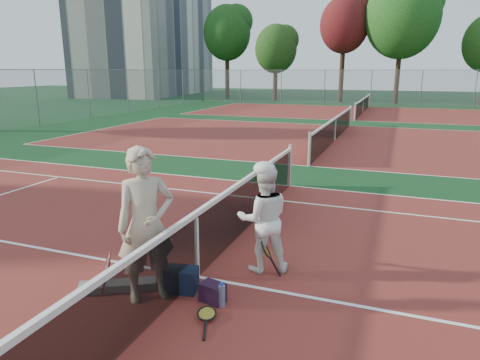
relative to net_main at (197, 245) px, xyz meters
name	(u,v)px	position (x,y,z in m)	size (l,w,h in m)	color
ground	(198,277)	(0.00, 0.00, -0.51)	(130.00, 130.00, 0.00)	#0F3718
court_main	(198,277)	(0.00, 0.00, -0.51)	(23.77, 10.97, 0.01)	maroon
court_far_a	(335,141)	(0.00, 13.50, -0.51)	(23.77, 10.97, 0.01)	maroon
court_far_b	(363,113)	(0.00, 27.00, -0.51)	(23.77, 10.97, 0.01)	maroon
net_main	(197,245)	(0.00, 0.00, 0.00)	(0.10, 10.98, 1.02)	black
net_far_a	(335,129)	(0.00, 13.50, 0.00)	(0.10, 10.98, 1.02)	black
net_far_b	(363,106)	(0.00, 27.00, 0.00)	(0.10, 10.98, 1.02)	black
fence_back	(371,88)	(0.00, 34.00, 0.99)	(32.00, 0.06, 3.00)	slate
apartment_block	(150,33)	(-28.00, 44.00, 6.99)	(10.00, 22.00, 15.00)	beige
player_a	(146,225)	(-0.35, -0.73, 0.51)	(0.75, 0.49, 2.05)	#BDAE92
player_b	(264,219)	(0.82, 0.59, 0.30)	(0.79, 0.61, 1.62)	white
racket_red	(109,273)	(-0.91, -0.84, -0.21)	(0.17, 0.27, 0.59)	maroon
racket_black_held	(266,259)	(0.92, 0.40, -0.24)	(0.31, 0.27, 0.54)	black
racket_spare	(207,315)	(0.58, -0.93, -0.46)	(0.60, 0.27, 0.09)	black
sports_bag_navy	(182,280)	(-0.02, -0.44, -0.34)	(0.42, 0.29, 0.33)	black
sports_bag_purple	(213,292)	(0.49, -0.54, -0.38)	(0.32, 0.22, 0.26)	black
net_cover_canvas	(118,286)	(-0.88, -0.72, -0.46)	(1.04, 0.24, 0.11)	#67625D
water_bottle	(222,296)	(0.65, -0.63, -0.36)	(0.09, 0.09, 0.30)	#ACC3DA
tree_back_0	(227,33)	(-15.06, 38.14, 6.19)	(4.90, 4.90, 9.56)	#382314
tree_back_1	(276,49)	(-9.52, 37.30, 4.49)	(4.12, 4.12, 7.39)	#382314
tree_back_maroon	(344,25)	(-2.98, 37.09, 6.47)	(4.46, 4.46, 9.58)	#382314
tree_back_3	(403,16)	(2.00, 37.04, 7.07)	(6.43, 6.43, 11.29)	#382314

